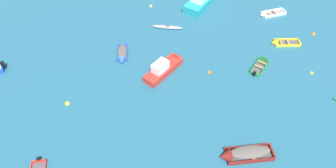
% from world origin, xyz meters
% --- Properties ---
extents(rowboat_blue_back_row_left, '(1.59, 3.13, 0.99)m').
position_xyz_m(rowboat_blue_back_row_left, '(-3.62, 23.93, 0.23)').
color(rowboat_blue_back_row_left, '#4C4C51').
rests_on(rowboat_blue_back_row_left, ground_plane).
extents(rowboat_white_near_left, '(3.41, 1.24, 1.01)m').
position_xyz_m(rowboat_white_near_left, '(14.76, 27.06, 0.15)').
color(rowboat_white_near_left, gray).
rests_on(rowboat_white_near_left, ground_plane).
extents(kayak_grey_far_left, '(3.57, 1.87, 0.34)m').
position_xyz_m(kayak_grey_far_left, '(2.28, 27.65, 0.17)').
color(kayak_grey_far_left, gray).
rests_on(kayak_grey_far_left, ground_plane).
extents(rowboat_maroon_distant_center, '(4.38, 1.89, 1.23)m').
position_xyz_m(rowboat_maroon_distant_center, '(3.52, 9.95, 0.35)').
color(rowboat_maroon_distant_center, '#4C4C51').
rests_on(rowboat_maroon_distant_center, ground_plane).
extents(rowboat_yellow_far_back, '(3.32, 1.79, 1.04)m').
position_xyz_m(rowboat_yellow_far_back, '(13.40, 21.74, 0.13)').
color(rowboat_yellow_far_back, '#4C4C51').
rests_on(rowboat_yellow_far_back, ground_plane).
extents(motor_launch_red_cluster_inner, '(4.91, 4.10, 1.80)m').
position_xyz_m(motor_launch_red_cluster_inner, '(0.26, 20.82, 0.52)').
color(motor_launch_red_cluster_inner, red).
rests_on(motor_launch_red_cluster_inner, ground_plane).
extents(rowboat_green_near_camera, '(2.88, 2.69, 0.96)m').
position_xyz_m(rowboat_green_near_camera, '(10.13, 19.25, 0.15)').
color(rowboat_green_near_camera, '#4C4C51').
rests_on(rowboat_green_near_camera, ground_plane).
extents(mooring_buoy_between_boats_right, '(0.46, 0.46, 0.46)m').
position_xyz_m(mooring_buoy_between_boats_right, '(18.10, 22.24, 0.00)').
color(mooring_buoy_between_boats_right, orange).
rests_on(mooring_buoy_between_boats_right, ground_plane).
extents(mooring_buoy_central, '(0.35, 0.35, 0.35)m').
position_xyz_m(mooring_buoy_central, '(14.25, 16.71, 0.00)').
color(mooring_buoy_central, yellow).
rests_on(mooring_buoy_central, ground_plane).
extents(mooring_buoy_near_foreground, '(0.41, 0.41, 0.41)m').
position_xyz_m(mooring_buoy_near_foreground, '(4.43, 19.42, 0.00)').
color(mooring_buoy_near_foreground, orange).
rests_on(mooring_buoy_near_foreground, ground_plane).
extents(mooring_buoy_outer_edge, '(0.40, 0.40, 0.40)m').
position_xyz_m(mooring_buoy_outer_edge, '(1.42, 32.73, 0.00)').
color(mooring_buoy_outer_edge, yellow).
rests_on(mooring_buoy_outer_edge, ground_plane).
extents(mooring_buoy_midfield, '(0.46, 0.46, 0.46)m').
position_xyz_m(mooring_buoy_midfield, '(-9.41, 18.91, 0.00)').
color(mooring_buoy_midfield, yellow).
rests_on(mooring_buoy_midfield, ground_plane).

